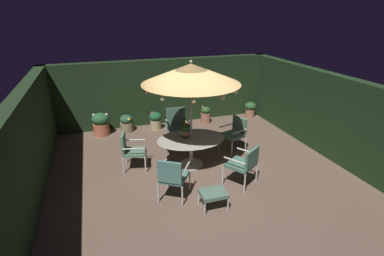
{
  "coord_description": "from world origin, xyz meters",
  "views": [
    {
      "loc": [
        -2.24,
        -6.18,
        3.84
      ],
      "look_at": [
        -0.08,
        0.32,
        1.07
      ],
      "focal_mm": 27.88,
      "sensor_mm": 36.0,
      "label": 1
    }
  ],
  "objects_px": {
    "patio_dining_table": "(191,143)",
    "potted_plant_front_corner": "(250,109)",
    "patio_chair_north": "(177,124)",
    "patio_umbrella": "(191,74)",
    "patio_chair_south": "(235,131)",
    "potted_plant_back_center": "(156,120)",
    "patio_chair_southeast": "(244,163)",
    "potted_plant_back_left": "(127,123)",
    "potted_plant_left_far": "(206,115)",
    "patio_chair_northeast": "(130,148)",
    "centerpiece_planter": "(185,129)",
    "patio_chair_east": "(173,175)",
    "potted_plant_right_far": "(101,123)",
    "ottoman_footrest": "(213,194)"
  },
  "relations": [
    {
      "from": "patio_chair_southeast",
      "to": "patio_chair_east",
      "type": "bearing_deg",
      "value": -179.17
    },
    {
      "from": "patio_dining_table",
      "to": "patio_chair_north",
      "type": "bearing_deg",
      "value": 87.8
    },
    {
      "from": "patio_umbrella",
      "to": "potted_plant_back_center",
      "type": "xyz_separation_m",
      "value": [
        -0.35,
        2.8,
        -2.09
      ]
    },
    {
      "from": "centerpiece_planter",
      "to": "patio_umbrella",
      "type": "bearing_deg",
      "value": -45.36
    },
    {
      "from": "patio_umbrella",
      "to": "potted_plant_front_corner",
      "type": "distance_m",
      "value": 4.88
    },
    {
      "from": "potted_plant_back_left",
      "to": "patio_chair_south",
      "type": "bearing_deg",
      "value": -41.1
    },
    {
      "from": "patio_chair_southeast",
      "to": "potted_plant_back_left",
      "type": "distance_m",
      "value": 4.69
    },
    {
      "from": "ottoman_footrest",
      "to": "potted_plant_front_corner",
      "type": "relative_size",
      "value": 0.98
    },
    {
      "from": "patio_chair_northeast",
      "to": "potted_plant_front_corner",
      "type": "distance_m",
      "value": 5.46
    },
    {
      "from": "patio_dining_table",
      "to": "potted_plant_left_far",
      "type": "distance_m",
      "value": 3.16
    },
    {
      "from": "patio_dining_table",
      "to": "potted_plant_front_corner",
      "type": "height_order",
      "value": "patio_dining_table"
    },
    {
      "from": "potted_plant_front_corner",
      "to": "potted_plant_back_left",
      "type": "height_order",
      "value": "potted_plant_back_left"
    },
    {
      "from": "potted_plant_left_far",
      "to": "potted_plant_front_corner",
      "type": "bearing_deg",
      "value": 3.46
    },
    {
      "from": "patio_chair_northeast",
      "to": "patio_chair_southeast",
      "type": "bearing_deg",
      "value": -34.37
    },
    {
      "from": "patio_umbrella",
      "to": "ottoman_footrest",
      "type": "height_order",
      "value": "patio_umbrella"
    },
    {
      "from": "patio_umbrella",
      "to": "potted_plant_front_corner",
      "type": "xyz_separation_m",
      "value": [
        3.31,
        2.9,
        -2.1
      ]
    },
    {
      "from": "patio_dining_table",
      "to": "potted_plant_front_corner",
      "type": "bearing_deg",
      "value": 41.19
    },
    {
      "from": "patio_umbrella",
      "to": "patio_chair_south",
      "type": "distance_m",
      "value": 2.39
    },
    {
      "from": "patio_dining_table",
      "to": "patio_chair_southeast",
      "type": "distance_m",
      "value": 1.54
    },
    {
      "from": "patio_dining_table",
      "to": "patio_chair_east",
      "type": "bearing_deg",
      "value": -122.86
    },
    {
      "from": "potted_plant_back_center",
      "to": "potted_plant_back_left",
      "type": "distance_m",
      "value": 0.97
    },
    {
      "from": "patio_chair_east",
      "to": "patio_chair_southeast",
      "type": "height_order",
      "value": "patio_chair_east"
    },
    {
      "from": "potted_plant_back_center",
      "to": "potted_plant_back_left",
      "type": "bearing_deg",
      "value": 175.38
    },
    {
      "from": "patio_umbrella",
      "to": "patio_chair_north",
      "type": "relative_size",
      "value": 2.62
    },
    {
      "from": "patio_chair_southeast",
      "to": "patio_chair_south",
      "type": "xyz_separation_m",
      "value": [
        0.61,
        1.72,
        0.01
      ]
    },
    {
      "from": "potted_plant_right_far",
      "to": "patio_chair_southeast",
      "type": "bearing_deg",
      "value": -54.04
    },
    {
      "from": "patio_umbrella",
      "to": "patio_chair_north",
      "type": "distance_m",
      "value": 2.39
    },
    {
      "from": "patio_umbrella",
      "to": "patio_chair_southeast",
      "type": "distance_m",
      "value": 2.4
    },
    {
      "from": "potted_plant_front_corner",
      "to": "patio_chair_north",
      "type": "bearing_deg",
      "value": -157.5
    },
    {
      "from": "potted_plant_right_far",
      "to": "potted_plant_back_left",
      "type": "relative_size",
      "value": 1.29
    },
    {
      "from": "potted_plant_front_corner",
      "to": "potted_plant_back_center",
      "type": "height_order",
      "value": "potted_plant_back_center"
    },
    {
      "from": "patio_chair_south",
      "to": "patio_dining_table",
      "type": "bearing_deg",
      "value": -163.08
    },
    {
      "from": "patio_chair_south",
      "to": "centerpiece_planter",
      "type": "bearing_deg",
      "value": -168.24
    },
    {
      "from": "patio_umbrella",
      "to": "potted_plant_back_left",
      "type": "distance_m",
      "value": 3.81
    },
    {
      "from": "potted_plant_right_far",
      "to": "potted_plant_back_left",
      "type": "bearing_deg",
      "value": 2.13
    },
    {
      "from": "ottoman_footrest",
      "to": "potted_plant_back_center",
      "type": "bearing_deg",
      "value": 92.66
    },
    {
      "from": "patio_chair_northeast",
      "to": "potted_plant_right_far",
      "type": "relative_size",
      "value": 1.31
    },
    {
      "from": "ottoman_footrest",
      "to": "potted_plant_left_far",
      "type": "relative_size",
      "value": 0.91
    },
    {
      "from": "patio_chair_northeast",
      "to": "ottoman_footrest",
      "type": "bearing_deg",
      "value": -58.07
    },
    {
      "from": "centerpiece_planter",
      "to": "patio_chair_north",
      "type": "height_order",
      "value": "centerpiece_planter"
    },
    {
      "from": "centerpiece_planter",
      "to": "patio_chair_northeast",
      "type": "height_order",
      "value": "centerpiece_planter"
    },
    {
      "from": "ottoman_footrest",
      "to": "patio_chair_southeast",
      "type": "bearing_deg",
      "value": 30.39
    },
    {
      "from": "patio_dining_table",
      "to": "potted_plant_left_far",
      "type": "relative_size",
      "value": 2.93
    },
    {
      "from": "patio_chair_southeast",
      "to": "patio_chair_north",
      "type": "bearing_deg",
      "value": 105.79
    },
    {
      "from": "patio_umbrella",
      "to": "centerpiece_planter",
      "type": "distance_m",
      "value": 1.44
    },
    {
      "from": "patio_chair_southeast",
      "to": "patio_chair_south",
      "type": "bearing_deg",
      "value": 70.48
    },
    {
      "from": "patio_dining_table",
      "to": "patio_chair_northeast",
      "type": "xyz_separation_m",
      "value": [
        -1.5,
        0.34,
        -0.07
      ]
    },
    {
      "from": "patio_umbrella",
      "to": "potted_plant_back_left",
      "type": "height_order",
      "value": "patio_umbrella"
    },
    {
      "from": "patio_chair_northeast",
      "to": "patio_chair_south",
      "type": "distance_m",
      "value": 2.97
    },
    {
      "from": "patio_chair_south",
      "to": "potted_plant_back_center",
      "type": "height_order",
      "value": "patio_chair_south"
    }
  ]
}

